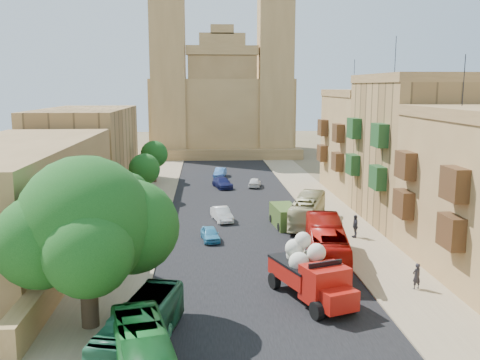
{
  "coord_description": "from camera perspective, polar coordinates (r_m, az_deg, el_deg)",
  "views": [
    {
      "loc": [
        -3.32,
        -23.31,
        12.65
      ],
      "look_at": [
        0.0,
        26.0,
        4.0
      ],
      "focal_mm": 40.0,
      "sensor_mm": 36.0,
      "label": 1
    }
  ],
  "objects": [
    {
      "name": "street_tree_c",
      "position": [
        60.37,
        -10.16,
        1.14
      ],
      "size": [
        3.49,
        3.49,
        5.36
      ],
      "color": "#3B2B1D",
      "rests_on": "ground"
    },
    {
      "name": "west_building_low",
      "position": [
        44.65,
        -22.98,
        -1.78
      ],
      "size": [
        10.0,
        28.0,
        8.4
      ],
      "primitive_type": "cube",
      "color": "olive",
      "rests_on": "ground"
    },
    {
      "name": "red_truck",
      "position": [
        32.59,
        7.6,
        -9.73
      ],
      "size": [
        4.62,
        7.15,
        3.95
      ],
      "color": "#A5130C",
      "rests_on": "ground"
    },
    {
      "name": "sidewalk_east",
      "position": [
        56.27,
        9.43,
        -3.2
      ],
      "size": [
        5.0,
        140.0,
        0.01
      ],
      "primitive_type": "cube",
      "color": "#8F7C5D",
      "rests_on": "ground"
    },
    {
      "name": "road_surface",
      "position": [
        54.89,
        -0.28,
        -3.39
      ],
      "size": [
        14.0,
        140.0,
        0.01
      ],
      "primitive_type": "cube",
      "color": "black",
      "rests_on": "ground"
    },
    {
      "name": "bus_red_east",
      "position": [
        38.92,
        9.16,
        -6.82
      ],
      "size": [
        4.26,
        11.19,
        3.04
      ],
      "primitive_type": "imported",
      "rotation": [
        0.0,
        0.0,
        2.98
      ],
      "color": "#9F0C07",
      "rests_on": "ground"
    },
    {
      "name": "street_tree_d",
      "position": [
        72.18,
        -9.14,
        2.71
      ],
      "size": [
        3.63,
        3.63,
        5.58
      ],
      "color": "#3B2B1D",
      "rests_on": "ground"
    },
    {
      "name": "car_cream",
      "position": [
        50.44,
        5.52,
        -3.97
      ],
      "size": [
        3.21,
        4.51,
        1.14
      ],
      "primitive_type": "imported",
      "rotation": [
        0.0,
        0.0,
        2.79
      ],
      "color": "#FFE8BF",
      "rests_on": "ground"
    },
    {
      "name": "car_blue_a",
      "position": [
        44.71,
        -3.2,
        -5.76
      ],
      "size": [
        1.79,
        3.5,
        1.14
      ],
      "primitive_type": "imported",
      "rotation": [
        0.0,
        0.0,
        0.14
      ],
      "color": "#3B94C2",
      "rests_on": "ground"
    },
    {
      "name": "ground",
      "position": [
        26.73,
        3.95,
        -18.35
      ],
      "size": [
        260.0,
        260.0,
        0.0
      ],
      "primitive_type": "plane",
      "color": "brown"
    },
    {
      "name": "townhouse_d",
      "position": [
        65.55,
        13.3,
        3.98
      ],
      "size": [
        9.0,
        14.0,
        15.9
      ],
      "color": "olive",
      "rests_on": "ground"
    },
    {
      "name": "kerb_west",
      "position": [
        54.9,
        -7.6,
        -3.42
      ],
      "size": [
        0.25,
        140.0,
        0.12
      ],
      "primitive_type": "cube",
      "color": "#8F7C5D",
      "rests_on": "ground"
    },
    {
      "name": "pedestrian_c",
      "position": [
        46.47,
        12.18,
        -4.83
      ],
      "size": [
        0.51,
        1.17,
        1.98
      ],
      "primitive_type": "imported",
      "rotation": [
        0.0,
        0.0,
        4.69
      ],
      "color": "#32323B",
      "rests_on": "ground"
    },
    {
      "name": "street_tree_a",
      "position": [
        37.13,
        -14.14,
        -4.95
      ],
      "size": [
        3.22,
        3.22,
        4.95
      ],
      "color": "#3B2B1D",
      "rests_on": "ground"
    },
    {
      "name": "car_white_a",
      "position": [
        51.08,
        -1.96,
        -3.66
      ],
      "size": [
        2.19,
        4.16,
        1.3
      ],
      "primitive_type": "imported",
      "rotation": [
        0.0,
        0.0,
        0.22
      ],
      "color": "silver",
      "rests_on": "ground"
    },
    {
      "name": "townhouse_c",
      "position": [
        52.33,
        17.81,
        3.15
      ],
      "size": [
        9.0,
        14.0,
        17.4
      ],
      "color": "#A27C4A",
      "rests_on": "ground"
    },
    {
      "name": "bus_green_north",
      "position": [
        27.07,
        -10.61,
        -15.3
      ],
      "size": [
        3.94,
        8.81,
        2.39
      ],
      "primitive_type": "imported",
      "rotation": [
        0.0,
        0.0,
        -0.23
      ],
      "color": "#246845",
      "rests_on": "ground"
    },
    {
      "name": "sidewalk_west",
      "position": [
        55.14,
        -10.2,
        -3.49
      ],
      "size": [
        5.0,
        140.0,
        0.01
      ],
      "primitive_type": "cube",
      "color": "#8F7C5D",
      "rests_on": "ground"
    },
    {
      "name": "west_building_mid",
      "position": [
        69.32,
        -16.08,
        3.2
      ],
      "size": [
        10.0,
        22.0,
        10.0
      ],
      "primitive_type": "cube",
      "color": "#A27C4A",
      "rests_on": "ground"
    },
    {
      "name": "car_white_b",
      "position": [
        68.14,
        1.59,
        -0.26
      ],
      "size": [
        2.07,
        3.77,
        1.21
      ],
      "primitive_type": "imported",
      "rotation": [
        0.0,
        0.0,
        2.95
      ],
      "color": "silver",
      "rests_on": "ground"
    },
    {
      "name": "west_wall",
      "position": [
        45.81,
        -15.34,
        -5.3
      ],
      "size": [
        1.0,
        40.0,
        1.8
      ],
      "primitive_type": "cube",
      "color": "olive",
      "rests_on": "ground"
    },
    {
      "name": "bus_cream_east",
      "position": [
        49.98,
        7.23,
        -3.24
      ],
      "size": [
        5.18,
        9.82,
        2.68
      ],
      "primitive_type": "imported",
      "rotation": [
        0.0,
        0.0,
        2.82
      ],
      "color": "tan",
      "rests_on": "ground"
    },
    {
      "name": "pedestrian_a",
      "position": [
        36.03,
        18.31,
        -9.71
      ],
      "size": [
        0.73,
        0.61,
        1.7
      ],
      "primitive_type": "imported",
      "rotation": [
        0.0,
        0.0,
        3.52
      ],
      "color": "#28252B",
      "rests_on": "ground"
    },
    {
      "name": "ficus_tree",
      "position": [
        28.9,
        -15.96,
        -4.9
      ],
      "size": [
        9.22,
        8.48,
        9.22
      ],
      "color": "#3B2B1D",
      "rests_on": "ground"
    },
    {
      "name": "kerb_east",
      "position": [
        55.74,
        6.93,
        -3.2
      ],
      "size": [
        0.25,
        140.0,
        0.12
      ],
      "primitive_type": "cube",
      "color": "#8F7C5D",
      "rests_on": "ground"
    },
    {
      "name": "church",
      "position": [
        102.03,
        -2.0,
        8.16
      ],
      "size": [
        28.0,
        22.5,
        36.3
      ],
      "color": "olive",
      "rests_on": "ground"
    },
    {
      "name": "street_tree_b",
      "position": [
        48.67,
        -11.67,
        -1.22
      ],
      "size": [
        3.32,
        3.32,
        5.1
      ],
      "color": "#3B2B1D",
      "rests_on": "ground"
    },
    {
      "name": "car_blue_b",
      "position": [
        75.86,
        -2.14,
        0.81
      ],
      "size": [
        2.03,
        4.04,
        1.27
      ],
      "primitive_type": "imported",
      "rotation": [
        0.0,
        0.0,
        -0.18
      ],
      "color": "#356EBB",
      "rests_on": "ground"
    },
    {
      "name": "olive_pickup",
      "position": [
        49.21,
        4.83,
        -3.9
      ],
      "size": [
        2.45,
        4.72,
        1.88
      ],
      "color": "#405B22",
      "rests_on": "ground"
    },
    {
      "name": "car_dkblue",
      "position": [
        67.65,
        -1.9,
        -0.29
      ],
      "size": [
        2.85,
        4.83,
        1.31
      ],
      "primitive_type": "imported",
      "rotation": [
        0.0,
        0.0,
        0.24
      ],
      "color": "#13174B",
      "rests_on": "ground"
    }
  ]
}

